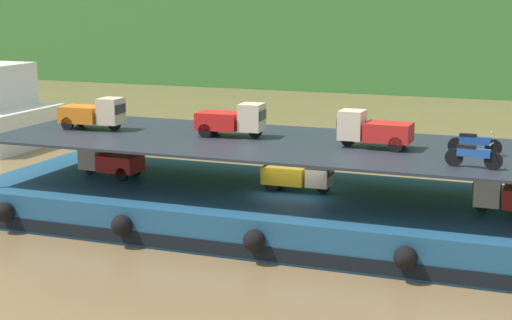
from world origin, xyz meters
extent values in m
plane|color=brown|center=(0.00, 0.00, 0.00)|extent=(400.00, 400.00, 0.00)
cube|color=navy|center=(0.00, 0.00, 0.75)|extent=(26.10, 8.60, 1.50)
cube|color=black|center=(0.00, -4.32, 0.35)|extent=(25.57, 0.06, 0.50)
sphere|color=black|center=(-10.44, -4.53, 0.85)|extent=(0.78, 0.78, 0.78)
sphere|color=black|center=(-5.22, -4.53, 0.85)|extent=(0.78, 0.78, 0.78)
sphere|color=black|center=(0.00, -4.53, 0.85)|extent=(0.78, 0.78, 0.78)
sphere|color=black|center=(5.22, -4.53, 0.85)|extent=(0.78, 0.78, 0.78)
cylinder|color=#232833|center=(-12.17, 3.82, 2.50)|extent=(0.16, 0.16, 2.00)
cube|color=#232833|center=(0.00, 0.00, 3.45)|extent=(24.50, 7.80, 0.10)
cube|color=red|center=(-7.85, -0.05, 2.13)|extent=(1.77, 1.30, 0.70)
cube|color=#C6B793|center=(-9.25, 0.04, 2.33)|extent=(0.96, 1.05, 1.10)
cube|color=#19232D|center=(-9.72, 0.06, 2.44)|extent=(0.09, 0.85, 0.38)
cylinder|color=black|center=(-9.40, 0.04, 1.78)|extent=(0.57, 0.17, 0.56)
cylinder|color=black|center=(-7.42, 0.46, 1.78)|extent=(0.57, 0.17, 0.56)
cylinder|color=black|center=(-7.48, -0.60, 1.78)|extent=(0.57, 0.17, 0.56)
cube|color=gold|center=(-0.56, 0.36, 2.13)|extent=(1.70, 1.20, 0.70)
cube|color=beige|center=(0.84, 0.36, 2.33)|extent=(0.90, 1.00, 1.10)
cube|color=#19232D|center=(1.31, 0.36, 2.44)|extent=(0.04, 0.85, 0.38)
cylinder|color=black|center=(0.99, 0.36, 1.78)|extent=(0.56, 0.14, 0.56)
cylinder|color=black|center=(-0.96, -0.17, 1.78)|extent=(0.56, 0.14, 0.56)
cylinder|color=black|center=(-0.95, 0.89, 1.78)|extent=(0.56, 0.14, 0.56)
cube|color=beige|center=(7.29, -0.32, 2.33)|extent=(0.92, 1.01, 1.10)
cube|color=#19232D|center=(6.82, -0.32, 2.44)|extent=(0.05, 0.85, 0.38)
cylinder|color=black|center=(7.14, -0.32, 1.78)|extent=(0.56, 0.15, 0.56)
cube|color=orange|center=(-9.67, -0.04, 4.13)|extent=(1.74, 1.25, 0.70)
cube|color=beige|center=(-8.27, 0.01, 4.33)|extent=(0.93, 1.03, 1.10)
cube|color=#19232D|center=(-7.80, 0.03, 4.44)|extent=(0.07, 0.85, 0.38)
cylinder|color=black|center=(-8.12, 0.02, 3.78)|extent=(0.56, 0.16, 0.56)
cylinder|color=black|center=(-10.05, -0.58, 3.78)|extent=(0.56, 0.16, 0.56)
cylinder|color=black|center=(-10.09, 0.48, 3.78)|extent=(0.56, 0.16, 0.56)
cube|color=red|center=(-3.45, 0.39, 4.13)|extent=(1.76, 1.29, 0.70)
cube|color=beige|center=(-2.05, 0.47, 4.33)|extent=(0.95, 1.05, 1.10)
cube|color=#19232D|center=(-1.58, 0.49, 4.44)|extent=(0.09, 0.85, 0.38)
cylinder|color=black|center=(-1.90, 0.47, 3.78)|extent=(0.57, 0.17, 0.56)
cylinder|color=black|center=(-3.82, -0.16, 3.78)|extent=(0.57, 0.17, 0.56)
cylinder|color=black|center=(-3.88, 0.90, 3.78)|extent=(0.57, 0.17, 0.56)
cube|color=red|center=(3.58, 0.04, 4.13)|extent=(1.72, 1.23, 0.70)
cube|color=beige|center=(2.18, 0.07, 4.33)|extent=(0.92, 1.01, 1.10)
cube|color=#19232D|center=(1.71, 0.07, 4.44)|extent=(0.05, 0.85, 0.38)
cylinder|color=black|center=(2.03, 0.07, 3.78)|extent=(0.56, 0.15, 0.56)
cylinder|color=black|center=(3.99, 0.57, 3.78)|extent=(0.56, 0.15, 0.56)
cylinder|color=black|center=(3.97, -0.49, 3.78)|extent=(0.56, 0.15, 0.56)
cylinder|color=black|center=(7.60, -2.41, 3.80)|extent=(0.61, 0.17, 0.60)
cylinder|color=black|center=(6.30, -2.27, 3.80)|extent=(0.61, 0.17, 0.60)
cube|color=#1E4C99|center=(6.95, -2.34, 4.02)|extent=(1.12, 0.32, 0.28)
cube|color=black|center=(6.70, -2.31, 4.20)|extent=(0.62, 0.27, 0.12)
cylinder|color=#B2B2B7|center=(7.50, -2.40, 4.35)|extent=(0.10, 0.55, 0.04)
cylinder|color=black|center=(7.38, 0.02, 3.80)|extent=(0.60, 0.12, 0.60)
cylinder|color=black|center=(6.08, -0.02, 3.80)|extent=(0.60, 0.12, 0.60)
cube|color=#1E4C99|center=(6.73, 0.00, 4.02)|extent=(1.11, 0.23, 0.28)
cube|color=black|center=(6.48, -0.01, 4.20)|extent=(0.61, 0.22, 0.12)
cylinder|color=#B2B2B7|center=(7.28, 0.02, 4.35)|extent=(0.06, 0.55, 0.04)
camera|label=1|loc=(9.76, -29.63, 9.13)|focal=57.26mm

